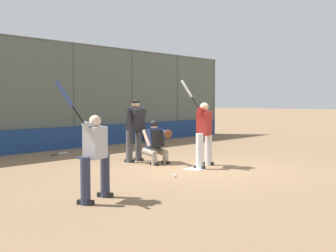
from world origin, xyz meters
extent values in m
plane|color=#846647|center=(0.00, 0.00, 0.00)|extent=(160.00, 160.00, 0.00)
cube|color=white|center=(0.00, 0.00, 0.01)|extent=(0.43, 0.43, 0.01)
cylinder|color=#515651|center=(-10.71, -6.55, 1.92)|extent=(0.08, 0.08, 3.83)
cylinder|color=#515651|center=(-7.65, -6.55, 1.92)|extent=(0.08, 0.08, 3.83)
cylinder|color=#515651|center=(-4.59, -6.55, 1.92)|extent=(0.08, 0.08, 3.83)
cylinder|color=#515651|center=(-1.53, -6.55, 1.92)|extent=(0.08, 0.08, 3.83)
cube|color=#515B51|center=(0.00, -6.55, 1.92)|extent=(21.42, 0.01, 3.83)
cylinder|color=#515651|center=(0.00, -6.55, 3.80)|extent=(21.42, 0.06, 0.06)
cube|color=navy|center=(0.00, -6.45, 0.39)|extent=(20.99, 0.18, 0.78)
cube|color=slate|center=(0.15, -8.57, 0.06)|extent=(14.99, 1.95, 0.12)
cube|color=slate|center=(0.15, -8.02, 0.22)|extent=(14.99, 0.55, 0.44)
cube|color=#B7BABC|center=(0.15, -8.02, 0.48)|extent=(14.99, 0.24, 0.08)
cube|color=slate|center=(0.15, -8.57, 0.38)|extent=(14.99, 0.55, 0.76)
cube|color=#B7BABC|center=(0.15, -8.57, 0.80)|extent=(14.99, 0.24, 0.08)
cylinder|color=silver|center=(-0.83, -0.16, 0.45)|extent=(0.19, 0.19, 0.90)
cube|color=black|center=(-0.83, -0.16, 0.04)|extent=(0.19, 0.30, 0.08)
cylinder|color=silver|center=(-0.11, 0.05, 0.45)|extent=(0.19, 0.19, 0.90)
cube|color=black|center=(-0.11, 0.05, 0.04)|extent=(0.19, 0.30, 0.08)
cube|color=maroon|center=(-0.47, -0.05, 1.14)|extent=(0.55, 0.41, 0.62)
sphere|color=tan|center=(-0.47, -0.05, 1.56)|extent=(0.23, 0.23, 0.23)
cylinder|color=maroon|center=(-0.46, -0.08, 1.46)|extent=(0.63, 0.23, 0.23)
cylinder|color=maroon|center=(-0.17, 0.01, 1.46)|extent=(0.16, 0.18, 0.17)
sphere|color=black|center=(-0.16, -0.01, 1.52)|extent=(0.04, 0.04, 0.04)
cylinder|color=black|center=(-0.09, -0.07, 1.67)|extent=(0.18, 0.16, 0.31)
cylinder|color=#B7BCC1|center=(0.08, -0.22, 2.02)|extent=(0.29, 0.25, 0.45)
cylinder|color=gray|center=(-0.28, -1.20, 0.15)|extent=(0.15, 0.15, 0.31)
cylinder|color=gray|center=(-0.31, -1.40, 0.33)|extent=(0.24, 0.49, 0.24)
cube|color=black|center=(-0.28, -1.20, 0.04)|extent=(0.13, 0.27, 0.08)
cylinder|color=gray|center=(0.13, -1.25, 0.15)|extent=(0.15, 0.15, 0.31)
cylinder|color=gray|center=(0.10, -1.45, 0.33)|extent=(0.24, 0.49, 0.24)
cube|color=black|center=(0.13, -1.25, 0.04)|extent=(0.13, 0.27, 0.08)
cube|color=navy|center=(-0.11, -1.47, 0.70)|extent=(0.49, 0.41, 0.56)
cube|color=black|center=(-0.09, -1.32, 0.70)|extent=(0.42, 0.19, 0.46)
sphere|color=beige|center=(-0.11, -1.47, 1.05)|extent=(0.21, 0.21, 0.21)
sphere|color=black|center=(-0.11, -1.47, 1.09)|extent=(0.23, 0.23, 0.23)
cylinder|color=navy|center=(-0.24, -1.20, 0.87)|extent=(0.35, 0.51, 0.16)
ellipsoid|color=#56331E|center=(-0.11, -0.98, 0.84)|extent=(0.31, 0.14, 0.24)
cylinder|color=beige|center=(0.16, -1.50, 0.73)|extent=(0.13, 0.32, 0.45)
cylinder|color=#4C4C51|center=(-0.30, -2.22, 0.45)|extent=(0.19, 0.19, 0.89)
cube|color=black|center=(-0.30, -2.22, 0.04)|extent=(0.13, 0.29, 0.08)
cylinder|color=#4C4C51|center=(0.11, -2.19, 0.45)|extent=(0.19, 0.19, 0.89)
cube|color=black|center=(0.11, -2.19, 0.04)|extent=(0.13, 0.29, 0.08)
cube|color=black|center=(-0.10, -2.14, 1.21)|extent=(0.51, 0.45, 0.68)
sphere|color=tan|center=(-0.10, -2.14, 1.63)|extent=(0.22, 0.22, 0.22)
cylinder|color=black|center=(-0.10, -2.14, 1.69)|extent=(0.23, 0.23, 0.08)
cylinder|color=black|center=(-0.38, -2.10, 1.00)|extent=(0.14, 0.25, 0.95)
cylinder|color=black|center=(0.18, -2.06, 1.00)|extent=(0.17, 0.25, 0.95)
cylinder|color=#2D334C|center=(3.78, 0.74, 0.40)|extent=(0.17, 0.17, 0.80)
cube|color=black|center=(3.78, 0.74, 0.04)|extent=(0.19, 0.30, 0.08)
cylinder|color=#2D334C|center=(4.41, 0.94, 0.40)|extent=(0.17, 0.17, 0.80)
cube|color=black|center=(4.41, 0.94, 0.04)|extent=(0.19, 0.30, 0.08)
cube|color=#B7B7BC|center=(4.09, 0.84, 1.01)|extent=(0.49, 0.37, 0.55)
sphere|color=beige|center=(4.09, 0.84, 1.38)|extent=(0.20, 0.20, 0.20)
cylinder|color=#B7B7BC|center=(4.11, 0.82, 1.29)|extent=(0.57, 0.21, 0.21)
cylinder|color=#B7B7BC|center=(4.36, 0.90, 1.29)|extent=(0.15, 0.17, 0.15)
sphere|color=black|center=(4.37, 0.88, 1.35)|extent=(0.04, 0.04, 0.04)
cylinder|color=black|center=(4.44, 0.82, 1.49)|extent=(0.18, 0.15, 0.31)
cylinder|color=#334789|center=(4.62, 0.68, 1.84)|extent=(0.29, 0.25, 0.44)
sphere|color=black|center=(0.64, -5.02, 0.03)|extent=(0.04, 0.04, 0.04)
cylinder|color=black|center=(0.47, -5.08, 0.03)|extent=(0.35, 0.14, 0.03)
cylinder|color=#B7BCC1|center=(0.07, -5.21, 0.03)|extent=(0.49, 0.22, 0.07)
sphere|color=black|center=(-2.82, -3.60, 0.03)|extent=(0.04, 0.04, 0.04)
cylinder|color=black|center=(-2.76, -3.76, 0.03)|extent=(0.15, 0.33, 0.03)
cylinder|color=tan|center=(-2.61, -4.14, 0.03)|extent=(0.23, 0.46, 0.07)
sphere|color=black|center=(0.06, -3.23, 0.03)|extent=(0.04, 0.04, 0.04)
cylinder|color=black|center=(0.16, -3.38, 0.03)|extent=(0.21, 0.31, 0.03)
cylinder|color=#334789|center=(0.38, -3.73, 0.03)|extent=(0.32, 0.45, 0.07)
ellipsoid|color=black|center=(-4.55, -5.66, 0.05)|extent=(0.29, 0.18, 0.10)
ellipsoid|color=black|center=(-4.47, -5.58, 0.05)|extent=(0.10, 0.08, 0.08)
sphere|color=white|center=(1.28, 0.36, 0.04)|extent=(0.07, 0.07, 0.07)
camera|label=1|loc=(9.50, 6.86, 1.74)|focal=50.00mm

